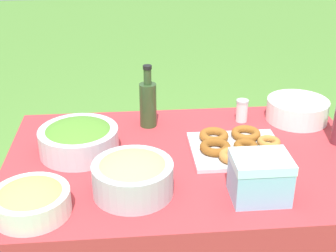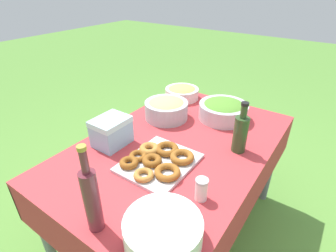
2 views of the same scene
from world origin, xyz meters
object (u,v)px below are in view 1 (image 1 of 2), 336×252
Objects in this scene: pasta_bowl at (133,175)px; olive_oil_bottle at (148,103)px; donut_platter at (237,147)px; salad_bowl at (79,138)px; plate_stack at (297,110)px; cooler_box at (260,177)px; fruit_bowl at (31,200)px.

pasta_bowl is 0.99× the size of olive_oil_bottle.
pasta_bowl is at bearing 30.81° from donut_platter.
salad_bowl reaches higher than donut_platter.
donut_platter is 0.43m from plate_stack.
salad_bowl reaches higher than plate_stack.
plate_stack is 1.44× the size of cooler_box.
pasta_bowl is (-0.20, 0.30, 0.01)m from salad_bowl.
donut_platter is at bearing -149.19° from pasta_bowl.
cooler_box is at bearing 170.93° from pasta_bowl.
fruit_bowl is at bearing 15.06° from pasta_bowl.
pasta_bowl is at bearing 34.66° from plate_stack.
fruit_bowl is (0.32, 0.09, -0.02)m from pasta_bowl.
cooler_box reaches higher than plate_stack.
salad_bowl is 0.36m from olive_oil_bottle.
fruit_bowl is at bearing 29.44° from plate_stack.
donut_platter is 0.32m from cooler_box.
fruit_bowl reaches higher than plate_stack.
fruit_bowl is 1.30× the size of cooler_box.
olive_oil_bottle reaches higher than pasta_bowl.
fruit_bowl is (0.40, 0.61, -0.06)m from olive_oil_bottle.
cooler_box is (-0.00, 0.31, 0.06)m from donut_platter.
donut_platter is at bearing -155.60° from fruit_bowl.
salad_bowl is at bearing 37.90° from olive_oil_bottle.
cooler_box is at bearing -178.42° from fruit_bowl.
donut_platter is 1.38× the size of plate_stack.
olive_oil_bottle is at bearing -60.16° from cooler_box.
pasta_bowl is 1.11× the size of fruit_bowl.
fruit_bowl is (0.74, 0.33, 0.03)m from donut_platter.
olive_oil_bottle is (-0.28, -0.22, 0.05)m from salad_bowl.
pasta_bowl is 0.91m from plate_stack.
salad_bowl is at bearing -30.65° from cooler_box.
cooler_box is (-0.74, -0.02, 0.03)m from fruit_bowl.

